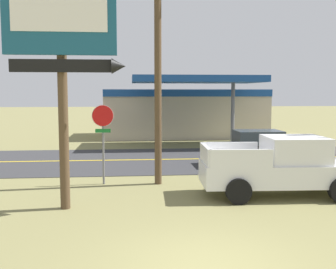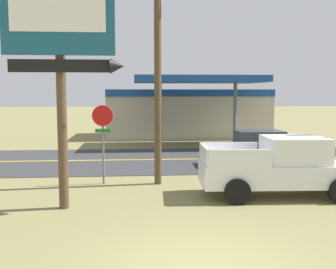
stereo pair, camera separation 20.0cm
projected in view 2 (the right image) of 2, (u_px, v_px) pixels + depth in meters
name	position (u px, v px, depth m)	size (l,w,h in m)	color
ground_plane	(201.00, 268.00, 8.12)	(180.00, 180.00, 0.00)	olive
road_asphalt	(160.00, 160.00, 21.01)	(140.00, 8.00, 0.02)	#333335
road_centre_line	(160.00, 159.00, 21.01)	(126.00, 0.20, 0.01)	gold
motel_sign	(62.00, 49.00, 11.70)	(3.38, 0.54, 6.60)	brown
stop_sign	(103.00, 130.00, 15.31)	(0.80, 0.08, 2.95)	slate
utility_pole	(158.00, 66.00, 15.09)	(1.65, 0.26, 8.22)	brown
gas_station	(187.00, 111.00, 31.91)	(12.00, 11.50, 4.40)	beige
pickup_white_parked_on_lawn	(282.00, 167.00, 13.63)	(5.28, 2.42, 1.96)	silver
car_black_near_lane	(257.00, 148.00, 19.29)	(4.20, 2.00, 1.64)	black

